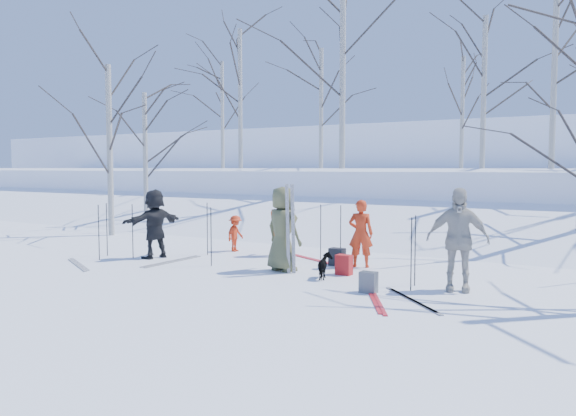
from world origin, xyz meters
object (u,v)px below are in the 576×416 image
Objects in this scene: skier_redor_behind at (282,224)px; backpack_red at (344,265)px; skier_red_seated at (235,233)px; skier_red_north at (361,233)px; dog at (325,266)px; skier_grey_west at (155,224)px; skier_olive_center at (283,229)px; backpack_grey at (368,282)px; skier_cream_east at (458,239)px; backpack_dark at (337,257)px.

backpack_red is (2.50, -1.51, -0.58)m from skier_redor_behind.
skier_red_north is at bearing -98.24° from skier_red_seated.
dog is at bearing 173.42° from skier_redor_behind.
skier_grey_west is (-1.02, -1.93, 0.37)m from skier_red_seated.
skier_red_seated is (-2.60, 1.75, -0.43)m from skier_olive_center.
skier_red_north reaches higher than backpack_grey.
skier_red_north is at bearing -116.87° from dog.
skier_cream_east is 4.47× the size of backpack_red.
backpack_red is at bearing 108.32° from skier_grey_west.
skier_cream_east is at bearing -6.94° from backpack_red.
skier_red_seated is (-3.84, 0.43, -0.28)m from skier_red_north.
skier_red_seated is 5.75m from backpack_grey.
skier_redor_behind is 4.62m from backpack_grey.
skier_grey_west is 5.01m from backpack_red.
skier_red_seated is at bearing 37.57° from skier_redor_behind.
skier_red_seated reaches higher than backpack_grey.
skier_cream_east is 4.95× the size of backpack_grey.
backpack_red is (-2.41, 0.29, -0.73)m from skier_cream_east.
skier_cream_east is at bearing -107.24° from skier_red_seated.
skier_olive_center is 3.63m from skier_grey_west.
skier_cream_east is at bearing 104.21° from skier_grey_west.
skier_grey_west is at bearing 16.57° from skier_olive_center.
skier_cream_east is (2.50, -1.31, 0.18)m from skier_red_north.
skier_red_seated is 2.53× the size of backpack_grey.
skier_redor_behind is 3.77× the size of backpack_red.
skier_olive_center is 1.53m from backpack_red.
skier_grey_west is 6.15m from backpack_grey.
backpack_dark is (-0.53, -0.11, -0.56)m from skier_red_north.
skier_olive_center is 2.98× the size of dog.
skier_olive_center is 1.07× the size of skier_grey_west.
skier_grey_west reaches higher than skier_redor_behind.
dog is at bearing 170.55° from skier_cream_east.
skier_red_seated reaches higher than backpack_red.
skier_redor_behind is 5.24m from skier_cream_east.
skier_redor_behind is (-2.41, 0.49, 0.03)m from skier_red_north.
backpack_grey is at bearing -51.84° from backpack_dark.
dog is at bearing -72.11° from backpack_dark.
skier_olive_center reaches higher than skier_red_north.
dog is at bearing -120.07° from skier_red_seated.
skier_cream_east reaches higher than backpack_grey.
skier_red_seated is 6.59m from skier_cream_east.
skier_red_seated is at bearing 170.81° from backpack_dark.
backpack_dark is at bearing 124.16° from backpack_red.
skier_grey_west reaches higher than skier_red_north.
skier_red_seated is 2.41× the size of backpack_dark.
skier_grey_west is 4.28× the size of backpack_dark.
skier_grey_west is (-4.86, -1.51, 0.09)m from skier_red_north.
backpack_dark is at bearing -106.36° from skier_olive_center.
skier_red_north is 0.81× the size of skier_cream_east.
skier_olive_center is at bearing -38.41° from dog.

